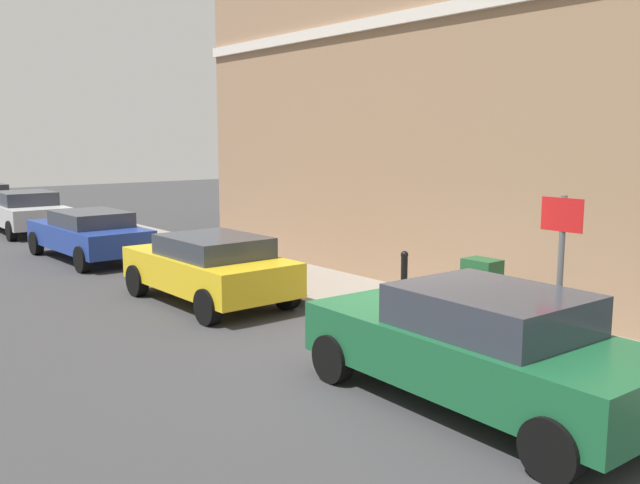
{
  "coord_description": "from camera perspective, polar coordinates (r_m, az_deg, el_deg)",
  "views": [
    {
      "loc": [
        -6.75,
        -6.53,
        3.18
      ],
      "look_at": [
        1.33,
        3.51,
        1.2
      ],
      "focal_mm": 38.04,
      "sensor_mm": 36.0,
      "label": 1
    }
  ],
  "objects": [
    {
      "name": "car_green",
      "position": [
        8.31,
        13.23,
        -8.43
      ],
      "size": [
        2.07,
        4.45,
        1.46
      ],
      "rotation": [
        0.0,
        0.0,
        1.54
      ],
      "color": "#195933",
      "rests_on": "ground"
    },
    {
      "name": "ground",
      "position": [
        9.91,
        6.84,
        -10.04
      ],
      "size": [
        80.0,
        80.0,
        0.0
      ],
      "primitive_type": "plane",
      "color": "#38383A"
    },
    {
      "name": "sidewalk",
      "position": [
        15.6,
        -3.8,
        -2.76
      ],
      "size": [
        2.37,
        30.0,
        0.15
      ],
      "primitive_type": "cube",
      "color": "gray",
      "rests_on": "ground"
    },
    {
      "name": "car_yellow",
      "position": [
        13.3,
        -9.28,
        -2.03
      ],
      "size": [
        1.95,
        3.94,
        1.34
      ],
      "rotation": [
        0.0,
        0.0,
        1.58
      ],
      "color": "gold",
      "rests_on": "ground"
    },
    {
      "name": "utility_cabinet",
      "position": [
        11.06,
        13.39,
        -4.57
      ],
      "size": [
        0.46,
        0.61,
        1.15
      ],
      "color": "#1E4C28",
      "rests_on": "sidewalk"
    },
    {
      "name": "car_blue",
      "position": [
        18.81,
        -18.86,
        0.7
      ],
      "size": [
        1.97,
        4.46,
        1.3
      ],
      "rotation": [
        0.0,
        0.0,
        1.6
      ],
      "color": "navy",
      "rests_on": "ground"
    },
    {
      "name": "corner_building",
      "position": [
        17.52,
        13.48,
        11.65
      ],
      "size": [
        7.81,
        12.46,
        8.28
      ],
      "color": "#937256",
      "rests_on": "ground"
    },
    {
      "name": "car_silver",
      "position": [
        24.92,
        -23.52,
        2.4
      ],
      "size": [
        2.05,
        4.5,
        1.41
      ],
      "rotation": [
        0.0,
        0.0,
        1.55
      ],
      "color": "#B7B7BC",
      "rests_on": "ground"
    },
    {
      "name": "street_sign",
      "position": [
        9.4,
        19.59,
        -1.07
      ],
      "size": [
        0.08,
        0.6,
        2.3
      ],
      "color": "#59595B",
      "rests_on": "sidewalk"
    },
    {
      "name": "bollard_near_cabinet",
      "position": [
        12.27,
        7.09,
        -2.98
      ],
      "size": [
        0.14,
        0.14,
        1.04
      ],
      "color": "black",
      "rests_on": "sidewalk"
    }
  ]
}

